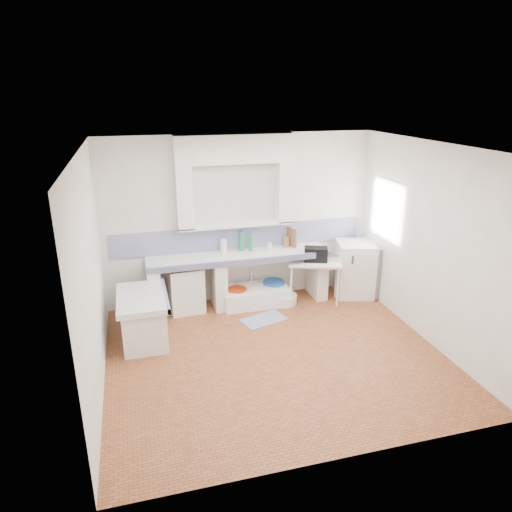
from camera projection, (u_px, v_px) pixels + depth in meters
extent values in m
plane|color=#9B5430|center=(275.00, 355.00, 6.40)|extent=(4.50, 4.50, 0.00)
plane|color=white|center=(278.00, 148.00, 5.46)|extent=(4.50, 4.50, 0.00)
plane|color=white|center=(240.00, 220.00, 7.75)|extent=(4.50, 0.00, 4.50)
plane|color=white|center=(345.00, 334.00, 4.11)|extent=(4.50, 0.00, 4.50)
plane|color=white|center=(91.00, 277.00, 5.37)|extent=(0.00, 4.50, 4.50)
plane|color=white|center=(430.00, 245.00, 6.49)|extent=(0.00, 4.50, 4.50)
cube|color=white|center=(235.00, 149.00, 7.21)|extent=(1.90, 0.25, 0.45)
cube|color=#381F12|center=(397.00, 210.00, 7.55)|extent=(0.35, 0.86, 1.06)
cube|color=white|center=(391.00, 187.00, 7.39)|extent=(0.01, 0.84, 0.24)
cube|color=white|center=(239.00, 256.00, 7.63)|extent=(3.00, 0.60, 0.08)
cube|color=navy|center=(243.00, 262.00, 7.38)|extent=(3.00, 0.04, 0.10)
cube|color=white|center=(154.00, 291.00, 7.44)|extent=(0.20, 0.55, 0.82)
cube|color=white|center=(219.00, 284.00, 7.70)|extent=(0.20, 0.55, 0.82)
cube|color=white|center=(317.00, 274.00, 8.13)|extent=(0.20, 0.55, 0.82)
cube|color=white|center=(142.00, 298.00, 6.58)|extent=(0.70, 1.10, 0.08)
cube|color=white|center=(144.00, 320.00, 6.69)|extent=(0.60, 1.00, 0.62)
cube|color=navy|center=(166.00, 296.00, 6.66)|extent=(0.04, 1.10, 0.10)
cube|color=navy|center=(241.00, 237.00, 7.83)|extent=(4.27, 0.03, 0.40)
cube|color=white|center=(186.00, 288.00, 7.59)|extent=(0.57, 0.55, 0.76)
cube|color=white|center=(255.00, 296.00, 7.90)|extent=(1.12, 0.61, 0.27)
cube|color=white|center=(314.00, 281.00, 7.92)|extent=(0.99, 0.76, 0.04)
cube|color=white|center=(355.00, 269.00, 8.15)|extent=(0.75, 0.75, 0.96)
cylinder|color=red|center=(237.00, 297.00, 7.79)|extent=(0.34, 0.34, 0.31)
cylinder|color=#CC5820|center=(254.00, 300.00, 7.75)|extent=(0.38, 0.38, 0.28)
cylinder|color=#1950A9|center=(274.00, 290.00, 8.04)|extent=(0.42, 0.42, 0.34)
cylinder|color=white|center=(285.00, 299.00, 7.92)|extent=(0.50, 0.50, 0.16)
cylinder|color=silver|center=(238.00, 291.00, 8.00)|extent=(0.11, 0.11, 0.34)
cylinder|color=silver|center=(259.00, 290.00, 8.10)|extent=(0.09, 0.09, 0.31)
cube|color=black|center=(316.00, 254.00, 7.77)|extent=(0.43, 0.34, 0.24)
cylinder|color=#1D793B|center=(241.00, 241.00, 7.71)|extent=(0.08, 0.08, 0.35)
cylinder|color=#1D793B|center=(251.00, 242.00, 7.73)|extent=(0.07, 0.07, 0.30)
cube|color=brown|center=(286.00, 242.00, 7.94)|extent=(0.11, 0.10, 0.18)
cube|color=brown|center=(292.00, 237.00, 7.94)|extent=(0.11, 0.23, 0.33)
cylinder|color=white|center=(224.00, 246.00, 7.66)|extent=(0.13, 0.13, 0.22)
imported|color=white|center=(269.00, 245.00, 7.80)|extent=(0.09, 0.09, 0.18)
cube|color=#435899|center=(264.00, 319.00, 7.37)|extent=(0.78, 0.59, 0.01)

